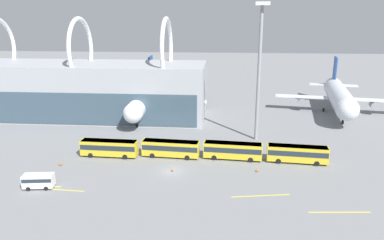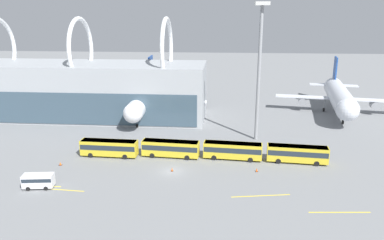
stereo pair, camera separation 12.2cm
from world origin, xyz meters
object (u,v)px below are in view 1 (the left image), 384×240
(floodlight_mast, at_px, (260,55))
(traffic_cone_0, at_px, (257,170))
(shuttle_bus_1, at_px, (171,148))
(shuttle_bus_2, at_px, (233,150))
(airliner_at_gate_near, at_px, (144,99))
(airliner_at_gate_far, at_px, (339,96))
(traffic_cone_2, at_px, (60,164))
(traffic_cone_1, at_px, (172,169))
(shuttle_bus_0, at_px, (109,147))
(shuttle_bus_3, at_px, (297,153))
(service_van_foreground, at_px, (38,180))

(floodlight_mast, distance_m, traffic_cone_0, 26.44)
(shuttle_bus_1, relative_size, shuttle_bus_2, 1.00)
(airliner_at_gate_near, height_order, shuttle_bus_2, airliner_at_gate_near)
(airliner_at_gate_far, height_order, traffic_cone_2, airliner_at_gate_far)
(airliner_at_gate_far, bearing_deg, traffic_cone_1, -33.82)
(airliner_at_gate_near, distance_m, traffic_cone_2, 37.77)
(shuttle_bus_0, height_order, traffic_cone_0, shuttle_bus_0)
(shuttle_bus_3, height_order, service_van_foreground, shuttle_bus_3)
(shuttle_bus_2, xyz_separation_m, traffic_cone_0, (4.30, -5.84, -1.61))
(shuttle_bus_0, xyz_separation_m, shuttle_bus_3, (37.11, -0.28, 0.00))
(shuttle_bus_3, bearing_deg, traffic_cone_1, -160.24)
(service_van_foreground, xyz_separation_m, floodlight_mast, (37.79, 28.32, 17.69))
(traffic_cone_0, height_order, traffic_cone_1, traffic_cone_1)
(shuttle_bus_2, height_order, shuttle_bus_3, same)
(traffic_cone_0, bearing_deg, floodlight_mast, 85.96)
(airliner_at_gate_near, distance_m, airliner_at_gate_far, 55.64)
(shuttle_bus_1, xyz_separation_m, service_van_foreground, (-19.80, -15.74, -0.54))
(shuttle_bus_0, height_order, floodlight_mast, floodlight_mast)
(airliner_at_gate_near, relative_size, traffic_cone_2, 52.13)
(shuttle_bus_3, xyz_separation_m, traffic_cone_2, (-45.12, -5.03, -1.64))
(service_van_foreground, height_order, floodlight_mast, floodlight_mast)
(shuttle_bus_0, height_order, shuttle_bus_1, same)
(airliner_at_gate_near, height_order, airliner_at_gate_far, airliner_at_gate_near)
(airliner_at_gate_near, height_order, shuttle_bus_0, airliner_at_gate_near)
(airliner_at_gate_near, bearing_deg, shuttle_bus_1, 19.12)
(traffic_cone_2, bearing_deg, service_van_foreground, -86.58)
(airliner_at_gate_far, distance_m, floodlight_mast, 38.80)
(shuttle_bus_1, bearing_deg, traffic_cone_1, -75.57)
(service_van_foreground, distance_m, traffic_cone_2, 9.80)
(airliner_at_gate_near, relative_size, shuttle_bus_3, 3.00)
(shuttle_bus_0, bearing_deg, airliner_at_gate_near, 90.86)
(floodlight_mast, relative_size, traffic_cone_0, 41.53)
(airliner_at_gate_near, height_order, service_van_foreground, airliner_at_gate_near)
(shuttle_bus_1, relative_size, traffic_cone_0, 15.93)
(shuttle_bus_2, xyz_separation_m, floodlight_mast, (5.61, 12.75, 17.15))
(airliner_at_gate_near, height_order, traffic_cone_2, airliner_at_gate_near)
(airliner_at_gate_far, relative_size, service_van_foreground, 7.48)
(airliner_at_gate_near, xyz_separation_m, shuttle_bus_3, (36.32, -31.42, -2.91))
(shuttle_bus_1, distance_m, traffic_cone_0, 17.80)
(shuttle_bus_3, relative_size, service_van_foreground, 2.27)
(shuttle_bus_0, relative_size, traffic_cone_1, 15.29)
(airliner_at_gate_far, distance_m, shuttle_bus_3, 43.59)
(airliner_at_gate_far, xyz_separation_m, shuttle_bus_3, (-18.77, -39.21, -3.13))
(floodlight_mast, bearing_deg, traffic_cone_1, -130.40)
(shuttle_bus_0, xyz_separation_m, traffic_cone_1, (13.61, -6.39, -1.60))
(traffic_cone_0, bearing_deg, shuttle_bus_0, 169.66)
(traffic_cone_2, bearing_deg, shuttle_bus_1, 16.47)
(shuttle_bus_1, bearing_deg, service_van_foreground, -136.97)
(airliner_at_gate_near, height_order, traffic_cone_0, airliner_at_gate_near)
(shuttle_bus_1, xyz_separation_m, traffic_cone_2, (-20.38, -6.03, -1.64))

